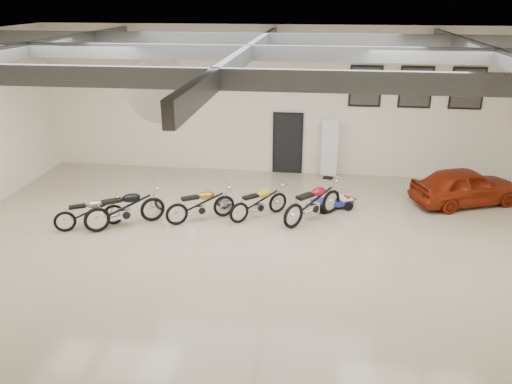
# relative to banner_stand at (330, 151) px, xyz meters

# --- Properties ---
(floor) EXTENTS (16.00, 12.00, 0.01)m
(floor) POSITION_rel_banner_stand_xyz_m (-1.95, -5.50, -1.00)
(floor) COLOR #B4A88A
(floor) RESTS_ON ground
(ceiling) EXTENTS (16.00, 12.00, 0.01)m
(ceiling) POSITION_rel_banner_stand_xyz_m (-1.95, -5.50, 4.00)
(ceiling) COLOR gray
(ceiling) RESTS_ON back_wall
(back_wall) EXTENTS (16.00, 0.02, 5.00)m
(back_wall) POSITION_rel_banner_stand_xyz_m (-1.95, 0.50, 1.50)
(back_wall) COLOR white
(back_wall) RESTS_ON floor
(ceiling_beams) EXTENTS (15.80, 11.80, 0.32)m
(ceiling_beams) POSITION_rel_banner_stand_xyz_m (-1.95, -5.50, 3.75)
(ceiling_beams) COLOR #585B60
(ceiling_beams) RESTS_ON ceiling
(door) EXTENTS (0.92, 0.08, 2.10)m
(door) POSITION_rel_banner_stand_xyz_m (-1.45, 0.45, 0.05)
(door) COLOR black
(door) RESTS_ON back_wall
(logo_plaque) EXTENTS (2.30, 0.06, 1.16)m
(logo_plaque) POSITION_rel_banner_stand_xyz_m (-5.95, 0.45, 1.80)
(logo_plaque) COLOR silver
(logo_plaque) RESTS_ON back_wall
(poster_left) EXTENTS (1.05, 0.08, 1.35)m
(poster_left) POSITION_rel_banner_stand_xyz_m (1.05, 0.46, 2.10)
(poster_left) COLOR black
(poster_left) RESTS_ON back_wall
(poster_mid) EXTENTS (1.05, 0.08, 1.35)m
(poster_mid) POSITION_rel_banner_stand_xyz_m (2.65, 0.46, 2.10)
(poster_mid) COLOR black
(poster_mid) RESTS_ON back_wall
(poster_right) EXTENTS (1.05, 0.08, 1.35)m
(poster_right) POSITION_rel_banner_stand_xyz_m (4.25, 0.46, 2.10)
(poster_right) COLOR black
(poster_right) RESTS_ON back_wall
(oil_sign) EXTENTS (0.72, 0.10, 0.72)m
(oil_sign) POSITION_rel_banner_stand_xyz_m (-0.05, 0.45, 0.70)
(oil_sign) COLOR white
(oil_sign) RESTS_ON back_wall
(banner_stand) EXTENTS (0.57, 0.30, 2.00)m
(banner_stand) POSITION_rel_banner_stand_xyz_m (0.00, 0.00, 0.00)
(banner_stand) COLOR white
(banner_stand) RESTS_ON floor
(motorcycle_silver) EXTENTS (1.84, 1.34, 0.93)m
(motorcycle_silver) POSITION_rel_banner_stand_xyz_m (-6.42, -4.74, -0.53)
(motorcycle_silver) COLOR silver
(motorcycle_silver) RESTS_ON floor
(motorcycle_black) EXTENTS (2.15, 1.77, 1.12)m
(motorcycle_black) POSITION_rel_banner_stand_xyz_m (-5.49, -4.52, -0.44)
(motorcycle_black) COLOR silver
(motorcycle_black) RESTS_ON floor
(motorcycle_gold) EXTENTS (1.99, 1.54, 1.02)m
(motorcycle_gold) POSITION_rel_banner_stand_xyz_m (-3.55, -3.90, -0.49)
(motorcycle_gold) COLOR silver
(motorcycle_gold) RESTS_ON floor
(motorcycle_yellow) EXTENTS (1.79, 1.64, 0.97)m
(motorcycle_yellow) POSITION_rel_banner_stand_xyz_m (-1.97, -3.48, -0.52)
(motorcycle_yellow) COLOR silver
(motorcycle_yellow) RESTS_ON floor
(motorcycle_red) EXTENTS (1.96, 2.07, 1.13)m
(motorcycle_red) POSITION_rel_banner_stand_xyz_m (-0.46, -3.47, -0.43)
(motorcycle_red) COLOR silver
(motorcycle_red) RESTS_ON floor
(go_kart) EXTENTS (1.58, 1.19, 0.52)m
(go_kart) POSITION_rel_banner_stand_xyz_m (0.21, -2.52, -0.74)
(go_kart) COLOR navy
(go_kart) RESTS_ON floor
(vintage_car) EXTENTS (2.45, 3.55, 1.12)m
(vintage_car) POSITION_rel_banner_stand_xyz_m (4.05, -1.68, -0.44)
(vintage_car) COLOR maroon
(vintage_car) RESTS_ON floor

